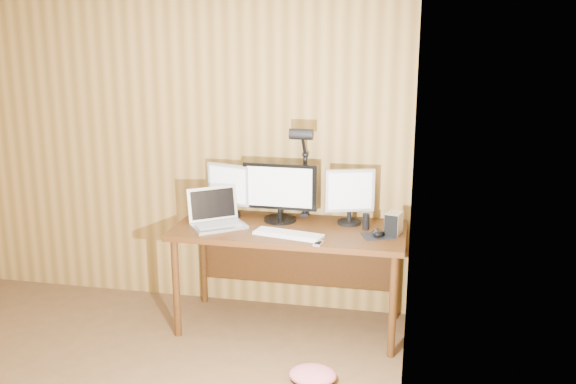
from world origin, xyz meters
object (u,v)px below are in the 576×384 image
(keyboard, at_px, (289,234))
(desk_lamp, at_px, (303,159))
(speaker, at_px, (366,222))
(monitor_right, at_px, (350,195))
(hard_drive, at_px, (394,224))
(desk, at_px, (291,241))
(monitor_center, at_px, (280,192))
(monitor_left, at_px, (229,189))
(laptop, at_px, (216,216))
(phone, at_px, (318,243))
(mouse, at_px, (378,233))

(keyboard, relative_size, desk_lamp, 0.68)
(speaker, bearing_deg, monitor_right, 140.48)
(hard_drive, bearing_deg, desk, -171.63)
(monitor_center, bearing_deg, monitor_left, 175.27)
(monitor_center, relative_size, speaker, 4.74)
(laptop, height_order, hard_drive, laptop)
(monitor_right, bearing_deg, keyboard, -154.09)
(monitor_center, distance_m, laptop, 0.48)
(monitor_center, bearing_deg, keyboard, -67.44)
(phone, bearing_deg, hard_drive, 42.47)
(keyboard, relative_size, mouse, 4.03)
(monitor_center, distance_m, speaker, 0.65)
(laptop, xyz_separation_m, keyboard, (0.55, -0.13, -0.05))
(monitor_right, distance_m, hard_drive, 0.39)
(monitor_right, distance_m, laptop, 0.95)
(desk_lamp, bearing_deg, monitor_right, -22.43)
(monitor_center, height_order, speaker, monitor_center)
(monitor_right, bearing_deg, desk_lamp, 155.34)
(monitor_right, height_order, keyboard, monitor_right)
(mouse, bearing_deg, monitor_left, 143.59)
(laptop, xyz_separation_m, desk_lamp, (0.57, 0.26, 0.38))
(monitor_right, bearing_deg, mouse, -64.78)
(desk, xyz_separation_m, hard_drive, (0.71, -0.07, 0.20))
(mouse, bearing_deg, hard_drive, 10.37)
(monitor_center, bearing_deg, desk, -36.37)
(desk, height_order, monitor_center, monitor_center)
(laptop, relative_size, phone, 4.45)
(desk, relative_size, monitor_right, 4.05)
(monitor_right, xyz_separation_m, desk_lamp, (-0.34, 0.04, 0.23))
(monitor_center, height_order, desk_lamp, desk_lamp)
(monitor_right, height_order, desk_lamp, desk_lamp)
(laptop, xyz_separation_m, hard_drive, (1.23, 0.05, 0.01))
(monitor_right, relative_size, phone, 3.87)
(speaker, bearing_deg, keyboard, -153.99)
(hard_drive, distance_m, phone, 0.56)
(keyboard, bearing_deg, speaker, 37.69)
(monitor_left, bearing_deg, desk_lamp, 19.43)
(mouse, xyz_separation_m, phone, (-0.36, -0.24, -0.02))
(desk, height_order, keyboard, keyboard)
(monitor_left, xyz_separation_m, keyboard, (0.52, -0.36, -0.20))
(monitor_center, distance_m, phone, 0.61)
(desk, height_order, monitor_right, monitor_right)
(monitor_center, xyz_separation_m, monitor_left, (-0.39, 0.04, -0.01))
(desk, xyz_separation_m, monitor_left, (-0.49, 0.11, 0.33))
(desk, bearing_deg, desk_lamp, 69.83)
(laptop, bearing_deg, phone, -54.72)
(monitor_center, relative_size, phone, 5.25)
(phone, height_order, desk_lamp, desk_lamp)
(monitor_right, distance_m, phone, 0.54)
(monitor_center, distance_m, desk_lamp, 0.28)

